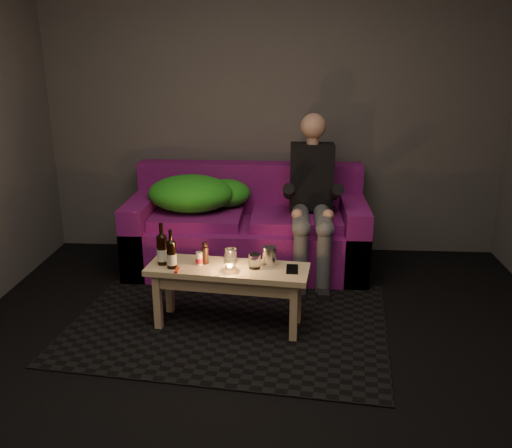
% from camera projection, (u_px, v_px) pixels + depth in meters
% --- Properties ---
extents(floor, '(4.50, 4.50, 0.00)m').
position_uv_depth(floor, '(260.00, 393.00, 2.94)').
color(floor, black).
rests_on(floor, ground).
extents(room, '(4.50, 4.50, 4.50)m').
position_uv_depth(room, '(265.00, 76.00, 2.88)').
color(room, silver).
rests_on(room, ground).
extents(rug, '(2.26, 1.76, 0.01)m').
position_uv_depth(rug, '(230.00, 321.00, 3.70)').
color(rug, black).
rests_on(rug, floor).
extents(sofa, '(1.94, 0.87, 0.83)m').
position_uv_depth(sofa, '(248.00, 232.00, 4.58)').
color(sofa, '#640D5D').
rests_on(sofa, floor).
extents(green_blanket, '(0.85, 0.58, 0.29)m').
position_uv_depth(green_blanket, '(197.00, 194.00, 4.50)').
color(green_blanket, green).
rests_on(green_blanket, sofa).
extents(person, '(0.35, 0.81, 1.30)m').
position_uv_depth(person, '(312.00, 195.00, 4.29)').
color(person, black).
rests_on(person, sofa).
extents(coffee_table, '(1.08, 0.45, 0.43)m').
position_uv_depth(coffee_table, '(228.00, 278.00, 3.54)').
color(coffee_table, '#EDBD8B').
rests_on(coffee_table, rug).
extents(beer_bottle_a, '(0.07, 0.07, 0.28)m').
position_uv_depth(beer_bottle_a, '(162.00, 249.00, 3.53)').
color(beer_bottle_a, black).
rests_on(beer_bottle_a, coffee_table).
extents(beer_bottle_b, '(0.07, 0.07, 0.26)m').
position_uv_depth(beer_bottle_b, '(171.00, 254.00, 3.47)').
color(beer_bottle_b, black).
rests_on(beer_bottle_b, coffee_table).
extents(salt_shaker, '(0.04, 0.04, 0.09)m').
position_uv_depth(salt_shaker, '(199.00, 259.00, 3.53)').
color(salt_shaker, silver).
rests_on(salt_shaker, coffee_table).
extents(pepper_mill, '(0.04, 0.04, 0.11)m').
position_uv_depth(pepper_mill, '(205.00, 255.00, 3.55)').
color(pepper_mill, black).
rests_on(pepper_mill, coffee_table).
extents(tumbler_back, '(0.10, 0.10, 0.09)m').
position_uv_depth(tumbler_back, '(231.00, 256.00, 3.57)').
color(tumbler_back, white).
rests_on(tumbler_back, coffee_table).
extents(tealight, '(0.06, 0.06, 0.05)m').
position_uv_depth(tealight, '(230.00, 268.00, 3.44)').
color(tealight, white).
rests_on(tealight, coffee_table).
extents(tumbler_front, '(0.08, 0.08, 0.10)m').
position_uv_depth(tumbler_front, '(255.00, 261.00, 3.48)').
color(tumbler_front, white).
rests_on(tumbler_front, coffee_table).
extents(steel_cup, '(0.12, 0.12, 0.13)m').
position_uv_depth(steel_cup, '(269.00, 256.00, 3.52)').
color(steel_cup, '#B3B6BB').
rests_on(steel_cup, coffee_table).
extents(smartphone, '(0.08, 0.15, 0.01)m').
position_uv_depth(smartphone, '(292.00, 269.00, 3.47)').
color(smartphone, black).
rests_on(smartphone, coffee_table).
extents(red_lighter, '(0.02, 0.08, 0.01)m').
position_uv_depth(red_lighter, '(177.00, 270.00, 3.45)').
color(red_lighter, red).
rests_on(red_lighter, coffee_table).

